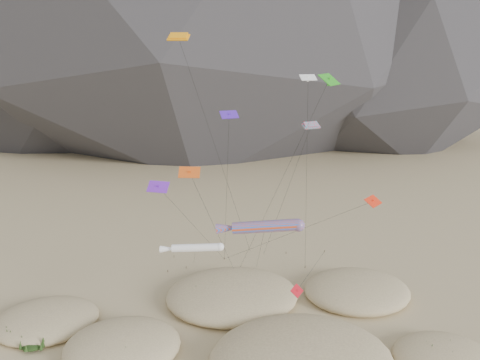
% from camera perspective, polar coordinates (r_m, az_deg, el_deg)
% --- Properties ---
extents(dune_grass, '(43.24, 28.60, 1.49)m').
position_cam_1_polar(dune_grass, '(45.83, 0.80, -21.10)').
color(dune_grass, black).
rests_on(dune_grass, ground).
extents(kite_stakes, '(22.18, 6.31, 0.30)m').
position_cam_1_polar(kite_stakes, '(64.40, -0.13, -9.96)').
color(kite_stakes, '#3F2D1E').
rests_on(kite_stakes, ground).
extents(rainbow_tube_kite, '(8.10, 17.73, 13.40)m').
position_cam_1_polar(rainbow_tube_kite, '(43.20, 2.72, -5.70)').
color(rainbow_tube_kite, '#DD4517').
rests_on(rainbow_tube_kite, ground).
extents(white_tube_kite, '(6.03, 18.73, 10.89)m').
position_cam_1_polar(white_tube_kite, '(44.41, -5.72, -8.24)').
color(white_tube_kite, white).
rests_on(white_tube_kite, ground).
extents(orange_parafoil, '(10.42, 11.87, 29.74)m').
position_cam_1_polar(orange_parafoil, '(49.79, -7.30, 16.32)').
color(orange_parafoil, orange).
rests_on(orange_parafoil, ground).
extents(multi_parafoil, '(3.62, 12.89, 20.76)m').
position_cam_1_polar(multi_parafoil, '(50.33, 8.54, 6.24)').
color(multi_parafoil, red).
rests_on(multi_parafoil, ground).
extents(delta_kites, '(23.34, 22.60, 25.82)m').
position_cam_1_polar(delta_kites, '(46.07, 4.09, 2.96)').
color(delta_kites, red).
rests_on(delta_kites, ground).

